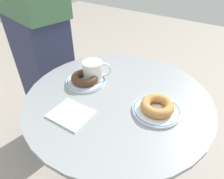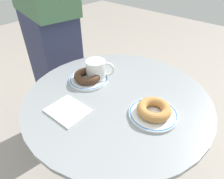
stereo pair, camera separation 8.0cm
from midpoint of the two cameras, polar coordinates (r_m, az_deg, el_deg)
The scene contains 8 objects.
cafe_table at distance 0.95m, azimuth -1.01°, elevation -12.40°, with size 0.75×0.75×0.70m.
plate_left at distance 0.89m, azimuth -10.15°, elevation 2.32°, with size 0.17×0.17×0.01m.
plate_right at distance 0.73m, azimuth 9.69°, elevation -5.98°, with size 0.18×0.18×0.01m.
donut_chocolate at distance 0.87m, azimuth -10.49°, elevation 3.30°, with size 0.12×0.12×0.03m, color #422819.
donut_old_fashioned at distance 0.72m, azimuth 9.87°, elevation -4.66°, with size 0.12×0.12×0.03m, color #BC7F42.
paper_napkin at distance 0.74m, azimuth -14.83°, elevation -7.03°, with size 0.14×0.12×0.01m, color white.
coffee_mug at distance 0.88m, azimuth -7.93°, elevation 5.27°, with size 0.11×0.10×0.09m.
person_figure at distance 1.22m, azimuth -22.89°, elevation 15.68°, with size 0.45×0.29×1.66m.
Camera 1 is at (0.34, -0.53, 1.20)m, focal length 31.71 mm.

